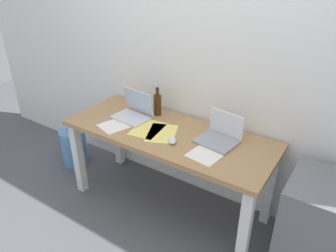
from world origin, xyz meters
name	(u,v)px	position (x,y,z in m)	size (l,w,h in m)	color
ground_plane	(168,203)	(0.00, 0.00, 0.00)	(8.00, 8.00, 0.00)	#515459
back_wall	(195,47)	(0.00, 0.39, 1.30)	(5.20, 0.08, 2.60)	white
desk	(168,143)	(0.00, 0.00, 0.62)	(1.67, 0.65, 0.73)	#A37A4C
laptop_left	(134,112)	(-0.38, 0.05, 0.78)	(0.32, 0.26, 0.23)	silver
laptop_right	(219,136)	(0.39, 0.09, 0.77)	(0.31, 0.28, 0.20)	gray
beer_bottle	(158,104)	(-0.24, 0.21, 0.82)	(0.06, 0.06, 0.24)	#47280F
computer_mouse	(172,140)	(0.11, -0.12, 0.74)	(0.06, 0.10, 0.03)	silver
paper_yellow_folder	(148,129)	(-0.16, -0.05, 0.73)	(0.21, 0.30, 0.00)	#F4E06B
paper_sheet_front_right	(209,152)	(0.40, -0.09, 0.73)	(0.21, 0.30, 0.00)	white
paper_sheet_center	(162,133)	(-0.02, -0.05, 0.73)	(0.21, 0.30, 0.00)	#F4E06B
paper_sheet_front_left	(119,124)	(-0.40, -0.12, 0.73)	(0.21, 0.30, 0.00)	white
water_cooler_jug	(74,147)	(-1.16, 0.00, 0.19)	(0.26, 0.26, 0.43)	#598CC6
filing_cabinet	(313,227)	(1.14, 0.01, 0.36)	(0.40, 0.48, 0.71)	slate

